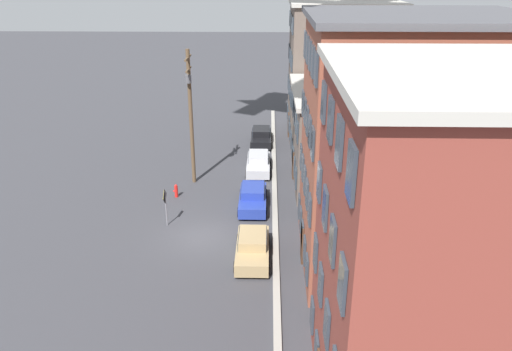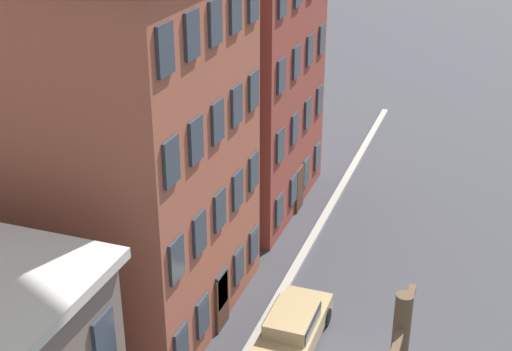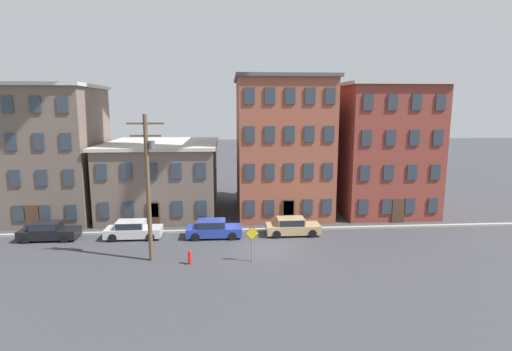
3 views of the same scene
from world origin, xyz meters
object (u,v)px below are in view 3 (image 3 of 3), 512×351
Objects in this scene: car_blue at (213,228)px; car_tan at (292,226)px; car_silver at (133,229)px; fire_hydrant at (190,257)px; caution_sign at (252,238)px; utility_pole at (148,181)px; car_black at (48,230)px.

car_tan is (6.44, 0.19, 0.00)m from car_blue.
car_silver is 7.63m from fire_hydrant.
caution_sign reaches higher than car_silver.
car_silver is at bearing 116.08° from utility_pole.
utility_pole is (-6.85, 0.77, 3.90)m from caution_sign.
fire_hydrant is at bearing -18.53° from utility_pole.
fire_hydrant is (2.67, -0.90, -5.09)m from utility_pole.
fire_hydrant is at bearing -48.68° from car_silver.
utility_pole reaches higher than fire_hydrant.
car_blue is at bearing 75.78° from fire_hydrant.
car_tan is at bearing -0.51° from car_black.
caution_sign reaches higher than fire_hydrant.
caution_sign is at bearing -31.32° from car_silver.
car_silver is at bearing 131.32° from fire_hydrant.
car_silver is 1.76× the size of caution_sign.
car_blue is 6.12m from caution_sign.
car_tan is 6.71m from caution_sign.
car_tan is at bearing 24.51° from utility_pole.
utility_pole is at bearing -155.49° from car_tan.
car_black is 1.00× the size of car_blue.
fire_hydrant is (-1.39, -5.49, -0.27)m from car_blue.
fire_hydrant is at bearing -104.22° from car_blue.
car_black is 16.84m from caution_sign.
caution_sign is at bearing -123.26° from car_tan.
fire_hydrant is (11.63, -5.86, -0.27)m from car_black.
car_blue is (6.43, -0.24, 0.00)m from car_silver.
car_tan is 12.51m from utility_pole.
caution_sign is at bearing -62.56° from car_blue.
car_black and car_tan have the same top height.
utility_pole is at bearing 173.56° from caution_sign.
car_tan is at bearing 1.68° from car_blue.
car_black is 11.32m from utility_pole.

